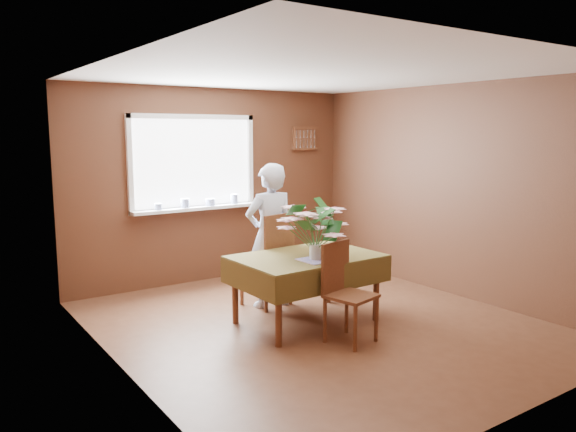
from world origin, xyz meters
TOP-DOWN VIEW (x-y plane):
  - floor at (0.00, 0.00)m, footprint 4.50×4.50m
  - ceiling at (0.00, 0.00)m, footprint 4.50×4.50m
  - wall_back at (0.00, 2.25)m, footprint 4.00×0.00m
  - wall_front at (0.00, -2.25)m, footprint 4.00×0.00m
  - wall_left at (-2.00, 0.00)m, footprint 0.00×4.50m
  - wall_right at (2.00, 0.00)m, footprint 0.00×4.50m
  - window_assembly at (-0.29, 2.20)m, footprint 1.72×0.20m
  - spoon_rack at (1.45, 2.22)m, footprint 0.44×0.05m
  - dining_table at (-0.05, 0.14)m, footprint 1.46×1.01m
  - chair_far at (-0.06, 0.78)m, footprint 0.54×0.54m
  - chair_near at (-0.07, -0.46)m, footprint 0.48×0.48m
  - seated_woman at (-0.07, 0.80)m, footprint 0.62×0.43m
  - flower_bouquet at (-0.09, -0.05)m, footprint 0.61×0.61m
  - side_plate at (0.33, 0.26)m, footprint 0.24×0.24m
  - table_knife at (0.15, -0.02)m, footprint 0.11×0.23m

SIDE VIEW (x-z plane):
  - floor at x=0.00m, z-range 0.00..0.00m
  - chair_near at x=-0.07m, z-range 0.04..0.97m
  - chair_far at x=-0.06m, z-range 0.04..1.10m
  - dining_table at x=-0.05m, z-range 0.26..0.97m
  - side_plate at x=0.33m, z-range 0.70..0.71m
  - table_knife at x=0.15m, z-range 0.71..0.71m
  - seated_woman at x=-0.07m, z-range 0.00..1.61m
  - flower_bouquet at x=-0.09m, z-range 0.78..1.30m
  - wall_back at x=0.00m, z-range -0.75..3.25m
  - wall_front at x=0.00m, z-range -0.75..3.25m
  - wall_left at x=-2.00m, z-range -1.00..3.50m
  - wall_right at x=2.00m, z-range -1.00..3.50m
  - window_assembly at x=-0.29m, z-range 0.75..1.97m
  - spoon_rack at x=1.45m, z-range 1.69..2.02m
  - ceiling at x=0.00m, z-range 2.50..2.50m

